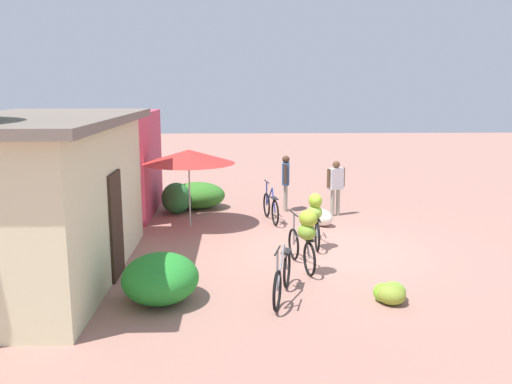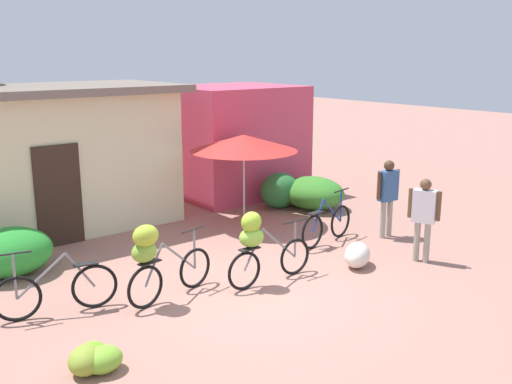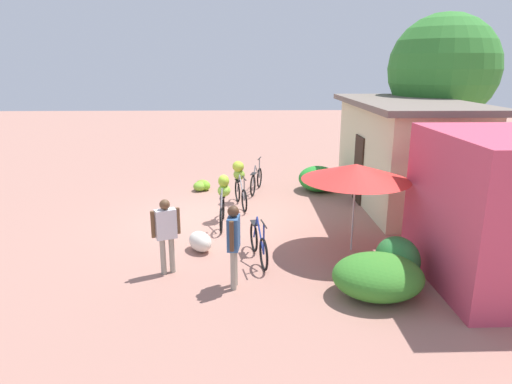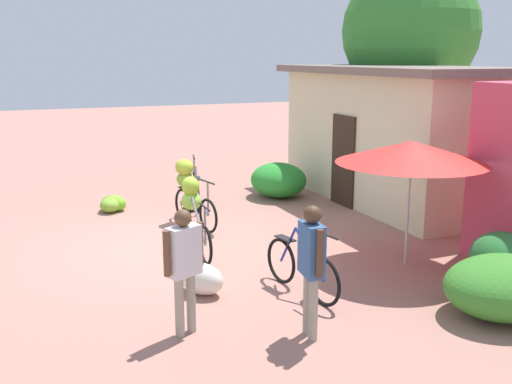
{
  "view_description": "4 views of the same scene",
  "coord_description": "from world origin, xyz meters",
  "px_view_note": "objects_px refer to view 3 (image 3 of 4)",
  "views": [
    {
      "loc": [
        -11.45,
        1.92,
        3.57
      ],
      "look_at": [
        0.33,
        1.55,
        1.26
      ],
      "focal_mm": 38.17,
      "sensor_mm": 36.0,
      "label": 1
    },
    {
      "loc": [
        -5.29,
        -6.68,
        3.7
      ],
      "look_at": [
        1.17,
        1.43,
        1.21
      ],
      "focal_mm": 40.63,
      "sensor_mm": 36.0,
      "label": 2
    },
    {
      "loc": [
        11.6,
        0.75,
        4.04
      ],
      "look_at": [
        -0.04,
        1.11,
        0.74
      ],
      "focal_mm": 31.66,
      "sensor_mm": 36.0,
      "label": 3
    },
    {
      "loc": [
        9.62,
        -2.5,
        3.24
      ],
      "look_at": [
        0.94,
        1.12,
        1.09
      ],
      "focal_mm": 41.48,
      "sensor_mm": 36.0,
      "label": 4
    }
  ],
  "objects_px": {
    "bicycle_leftmost": "(256,181)",
    "bicycle_center_loaded": "(223,196)",
    "bicycle_near_pile": "(239,179)",
    "person_bystander": "(234,238)",
    "person_vendor": "(166,229)",
    "building_low": "(403,151)",
    "banana_pile_on_ground": "(202,186)",
    "shop_pink": "(511,210)",
    "market_umbrella": "(356,172)",
    "produce_sack": "(200,241)",
    "tree_behind_building": "(443,69)",
    "bicycle_by_shop": "(259,244)"
  },
  "relations": [
    {
      "from": "bicycle_by_shop",
      "to": "banana_pile_on_ground",
      "type": "relative_size",
      "value": 2.17
    },
    {
      "from": "bicycle_by_shop",
      "to": "produce_sack",
      "type": "bearing_deg",
      "value": -112.63
    },
    {
      "from": "building_low",
      "to": "market_umbrella",
      "type": "height_order",
      "value": "building_low"
    },
    {
      "from": "person_vendor",
      "to": "banana_pile_on_ground",
      "type": "bearing_deg",
      "value": 178.66
    },
    {
      "from": "building_low",
      "to": "produce_sack",
      "type": "height_order",
      "value": "building_low"
    },
    {
      "from": "bicycle_near_pile",
      "to": "bicycle_by_shop",
      "type": "xyz_separation_m",
      "value": [
        4.08,
        0.42,
        -0.4
      ]
    },
    {
      "from": "produce_sack",
      "to": "person_vendor",
      "type": "bearing_deg",
      "value": -26.26
    },
    {
      "from": "market_umbrella",
      "to": "bicycle_near_pile",
      "type": "height_order",
      "value": "market_umbrella"
    },
    {
      "from": "building_low",
      "to": "person_vendor",
      "type": "bearing_deg",
      "value": -52.9
    },
    {
      "from": "bicycle_by_shop",
      "to": "shop_pink",
      "type": "bearing_deg",
      "value": 76.64
    },
    {
      "from": "bicycle_leftmost",
      "to": "person_bystander",
      "type": "relative_size",
      "value": 1.06
    },
    {
      "from": "bicycle_by_shop",
      "to": "bicycle_near_pile",
      "type": "bearing_deg",
      "value": -174.1
    },
    {
      "from": "market_umbrella",
      "to": "tree_behind_building",
      "type": "bearing_deg",
      "value": 144.15
    },
    {
      "from": "bicycle_leftmost",
      "to": "banana_pile_on_ground",
      "type": "relative_size",
      "value": 2.27
    },
    {
      "from": "tree_behind_building",
      "to": "person_vendor",
      "type": "distance_m",
      "value": 11.04
    },
    {
      "from": "shop_pink",
      "to": "person_vendor",
      "type": "distance_m",
      "value": 6.52
    },
    {
      "from": "shop_pink",
      "to": "bicycle_center_loaded",
      "type": "xyz_separation_m",
      "value": [
        -3.52,
        -5.48,
        -0.7
      ]
    },
    {
      "from": "building_low",
      "to": "bicycle_center_loaded",
      "type": "bearing_deg",
      "value": -71.5
    },
    {
      "from": "bicycle_by_shop",
      "to": "market_umbrella",
      "type": "bearing_deg",
      "value": 102.46
    },
    {
      "from": "person_bystander",
      "to": "bicycle_leftmost",
      "type": "bearing_deg",
      "value": 174.63
    },
    {
      "from": "shop_pink",
      "to": "market_umbrella",
      "type": "height_order",
      "value": "shop_pink"
    },
    {
      "from": "produce_sack",
      "to": "bicycle_center_loaded",
      "type": "bearing_deg",
      "value": 166.55
    },
    {
      "from": "produce_sack",
      "to": "person_vendor",
      "type": "relative_size",
      "value": 0.45
    },
    {
      "from": "market_umbrella",
      "to": "bicycle_by_shop",
      "type": "relative_size",
      "value": 1.43
    },
    {
      "from": "tree_behind_building",
      "to": "bicycle_by_shop",
      "type": "relative_size",
      "value": 3.47
    },
    {
      "from": "building_low",
      "to": "bicycle_leftmost",
      "type": "bearing_deg",
      "value": -105.4
    },
    {
      "from": "building_low",
      "to": "shop_pink",
      "type": "distance_m",
      "value": 5.3
    },
    {
      "from": "shop_pink",
      "to": "bicycle_near_pile",
      "type": "distance_m",
      "value": 7.28
    },
    {
      "from": "bicycle_leftmost",
      "to": "bicycle_center_loaded",
      "type": "distance_m",
      "value": 3.15
    },
    {
      "from": "person_vendor",
      "to": "person_bystander",
      "type": "xyz_separation_m",
      "value": [
        0.64,
        1.33,
        0.05
      ]
    },
    {
      "from": "banana_pile_on_ground",
      "to": "produce_sack",
      "type": "relative_size",
      "value": 1.08
    },
    {
      "from": "bicycle_near_pile",
      "to": "person_vendor",
      "type": "height_order",
      "value": "person_vendor"
    },
    {
      "from": "building_low",
      "to": "person_vendor",
      "type": "height_order",
      "value": "building_low"
    },
    {
      "from": "bicycle_leftmost",
      "to": "bicycle_near_pile",
      "type": "distance_m",
      "value": 1.48
    },
    {
      "from": "bicycle_leftmost",
      "to": "banana_pile_on_ground",
      "type": "xyz_separation_m",
      "value": [
        -0.22,
        -1.81,
        -0.21
      ]
    },
    {
      "from": "banana_pile_on_ground",
      "to": "produce_sack",
      "type": "distance_m",
      "value": 5.09
    },
    {
      "from": "bicycle_leftmost",
      "to": "produce_sack",
      "type": "distance_m",
      "value": 5.06
    },
    {
      "from": "tree_behind_building",
      "to": "bicycle_near_pile",
      "type": "distance_m",
      "value": 7.73
    },
    {
      "from": "bicycle_center_loaded",
      "to": "person_bystander",
      "type": "relative_size",
      "value": 1.07
    },
    {
      "from": "produce_sack",
      "to": "person_vendor",
      "type": "xyz_separation_m",
      "value": [
        1.11,
        -0.55,
        0.72
      ]
    },
    {
      "from": "shop_pink",
      "to": "market_umbrella",
      "type": "relative_size",
      "value": 1.36
    },
    {
      "from": "building_low",
      "to": "produce_sack",
      "type": "distance_m",
      "value": 6.95
    },
    {
      "from": "market_umbrella",
      "to": "banana_pile_on_ground",
      "type": "distance_m",
      "value": 6.61
    },
    {
      "from": "banana_pile_on_ground",
      "to": "person_bystander",
      "type": "height_order",
      "value": "person_bystander"
    },
    {
      "from": "shop_pink",
      "to": "bicycle_center_loaded",
      "type": "distance_m",
      "value": 6.55
    },
    {
      "from": "bicycle_near_pile",
      "to": "building_low",
      "type": "bearing_deg",
      "value": 91.35
    },
    {
      "from": "bicycle_by_shop",
      "to": "bicycle_center_loaded",
      "type": "bearing_deg",
      "value": -160.94
    },
    {
      "from": "building_low",
      "to": "tree_behind_building",
      "type": "bearing_deg",
      "value": 138.53
    },
    {
      "from": "tree_behind_building",
      "to": "bicycle_near_pile",
      "type": "height_order",
      "value": "tree_behind_building"
    },
    {
      "from": "banana_pile_on_ground",
      "to": "building_low",
      "type": "bearing_deg",
      "value": 77.06
    }
  ]
}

